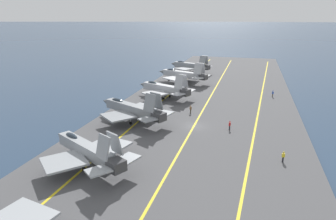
{
  "coord_description": "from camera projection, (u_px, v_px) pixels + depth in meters",
  "views": [
    {
      "loc": [
        -52.21,
        -9.67,
        20.34
      ],
      "look_at": [
        0.71,
        5.29,
        2.9
      ],
      "focal_mm": 32.0,
      "sensor_mm": 36.0,
      "label": 1
    }
  ],
  "objects": [
    {
      "name": "ground_plane",
      "position": [
        194.0,
        128.0,
        56.54
      ],
      "size": [
        2000.0,
        2000.0,
        0.0
      ],
      "primitive_type": "plane",
      "color": "navy"
    },
    {
      "name": "carrier_deck",
      "position": [
        194.0,
        127.0,
        56.48
      ],
      "size": [
        200.42,
        40.14,
        0.4
      ],
      "primitive_type": "cube",
      "color": "#4C4C4F",
      "rests_on": "ground"
    },
    {
      "name": "deck_stripe_foul_line",
      "position": [
        255.0,
        132.0,
        53.56
      ],
      "size": [
        180.09,
        10.92,
        0.01
      ],
      "primitive_type": "cube",
      "rotation": [
        0.0,
        0.0,
        -0.06
      ],
      "color": "yellow",
      "rests_on": "carrier_deck"
    },
    {
      "name": "deck_stripe_centerline",
      "position": [
        194.0,
        126.0,
        56.42
      ],
      "size": [
        180.38,
        0.36,
        0.01
      ],
      "primitive_type": "cube",
      "color": "yellow",
      "rests_on": "carrier_deck"
    },
    {
      "name": "deck_stripe_edge_line",
      "position": [
        139.0,
        121.0,
        59.28
      ],
      "size": [
        180.36,
        2.91,
        0.01
      ],
      "primitive_type": "cube",
      "rotation": [
        0.0,
        0.0,
        -0.01
      ],
      "color": "yellow",
      "rests_on": "carrier_deck"
    },
    {
      "name": "parked_jet_second",
      "position": [
        87.0,
        150.0,
        40.76
      ],
      "size": [
        12.81,
        15.67,
        6.26
      ],
      "color": "#93999E",
      "rests_on": "carrier_deck"
    },
    {
      "name": "parked_jet_third",
      "position": [
        132.0,
        109.0,
        57.81
      ],
      "size": [
        12.91,
        16.99,
        6.76
      ],
      "color": "gray",
      "rests_on": "carrier_deck"
    },
    {
      "name": "parked_jet_fourth",
      "position": [
        164.0,
        88.0,
        74.73
      ],
      "size": [
        12.41,
        15.8,
        6.55
      ],
      "color": "#A8AAAF",
      "rests_on": "carrier_deck"
    },
    {
      "name": "parked_jet_fifth",
      "position": [
        183.0,
        74.0,
        91.5
      ],
      "size": [
        14.24,
        17.29,
        6.62
      ],
      "color": "#A8AAAF",
      "rests_on": "carrier_deck"
    },
    {
      "name": "parked_jet_sixth",
      "position": [
        190.0,
        66.0,
        106.81
      ],
      "size": [
        13.13,
        15.89,
        6.63
      ],
      "color": "gray",
      "rests_on": "carrier_deck"
    },
    {
      "name": "crew_yellow_vest",
      "position": [
        283.0,
        156.0,
        42.27
      ],
      "size": [
        0.35,
        0.43,
        1.65
      ],
      "color": "#232328",
      "rests_on": "carrier_deck"
    },
    {
      "name": "crew_red_vest",
      "position": [
        230.0,
        125.0,
        54.15
      ],
      "size": [
        0.43,
        0.34,
        1.73
      ],
      "color": "#232328",
      "rests_on": "carrier_deck"
    },
    {
      "name": "crew_brown_vest",
      "position": [
        191.0,
        109.0,
        63.37
      ],
      "size": [
        0.38,
        0.45,
        1.77
      ],
      "color": "#383328",
      "rests_on": "carrier_deck"
    },
    {
      "name": "crew_blue_vest",
      "position": [
        273.0,
        93.0,
        76.18
      ],
      "size": [
        0.46,
        0.42,
        1.74
      ],
      "color": "#4C473D",
      "rests_on": "carrier_deck"
    }
  ]
}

